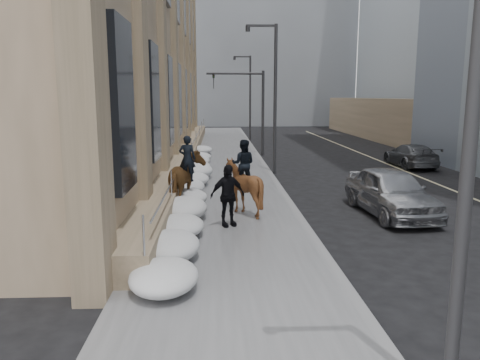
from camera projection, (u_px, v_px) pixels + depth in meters
name	position (u px, v px, depth m)	size (l,w,h in m)	color
ground	(227.00, 262.00, 12.18)	(140.00, 140.00, 0.00)	black
sidewalk	(223.00, 186.00, 22.00)	(5.00, 80.00, 0.12)	#5A5A5C
curb	(278.00, 186.00, 22.12)	(0.24, 80.00, 0.12)	slate
lane_line	(441.00, 185.00, 22.49)	(0.15, 70.00, 0.01)	#BFB78C
limestone_building	(139.00, 22.00, 29.98)	(6.10, 44.00, 18.00)	#8E775D
bg_building_mid	(246.00, 29.00, 68.85)	(30.00, 12.00, 28.00)	slate
bg_building_far	(184.00, 62.00, 80.90)	(24.00, 12.00, 20.00)	gray
streetlight_near	(464.00, 69.00, 5.59)	(1.71, 0.24, 8.00)	#2D2D30
streetlight_mid	(272.00, 90.00, 25.25)	(1.71, 0.24, 8.00)	#2D2D30
streetlight_far	(249.00, 92.00, 44.91)	(1.71, 0.24, 8.00)	#2D2D30
traffic_signal	(250.00, 99.00, 33.19)	(4.10, 0.22, 6.00)	#2D2D30
snow_bank	(190.00, 186.00, 20.00)	(1.70, 18.10, 0.76)	white
mounted_horse_left	(186.00, 179.00, 17.48)	(1.46, 2.58, 2.69)	#543519
mounted_horse_right	(243.00, 183.00, 16.54)	(1.81, 1.97, 2.63)	#4D2B16
pedestrian	(228.00, 195.00, 14.93)	(1.17, 0.49, 2.00)	black
car_silver	(391.00, 192.00, 16.85)	(2.02, 5.03, 1.71)	#A2A4A9
car_grey	(411.00, 155.00, 28.29)	(1.96, 4.81, 1.40)	#4E5055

